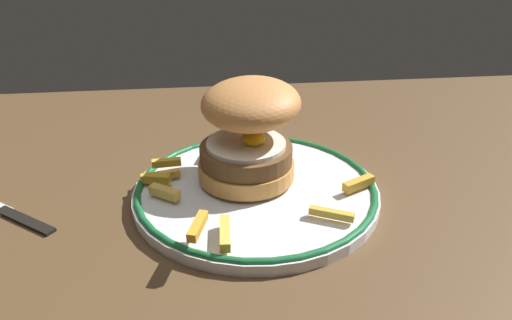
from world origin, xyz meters
The scene contains 5 objects.
ground_plane centered at (0.00, 0.00, -2.00)cm, with size 145.82×81.06×4.00cm, color brown.
dinner_plate centered at (4.67, 3.66, 0.84)cm, with size 26.47×26.47×1.60cm.
burger centered at (4.20, 6.45, 6.95)cm, with size 15.03×15.12×10.76cm.
fries_pile centered at (0.91, 1.58, 2.28)cm, with size 25.23×21.45×2.49cm.
knife centered at (-21.83, 3.69, 0.26)cm, with size 15.18×12.17×0.70cm.
Camera 1 is at (-0.60, -43.88, 29.52)cm, focal length 36.05 mm.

